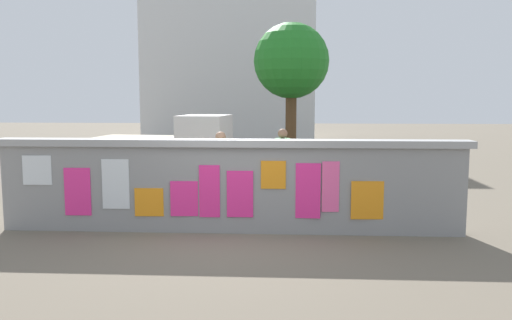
# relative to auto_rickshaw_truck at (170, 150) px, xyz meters

# --- Properties ---
(ground) EXTENTS (60.00, 60.00, 0.00)m
(ground) POSITION_rel_auto_rickshaw_truck_xyz_m (2.19, 2.93, -0.90)
(ground) COLOR #6B6051
(poster_wall) EXTENTS (8.15, 0.42, 1.61)m
(poster_wall) POSITION_rel_auto_rickshaw_truck_xyz_m (2.18, -5.08, -0.07)
(poster_wall) COLOR gray
(poster_wall) RESTS_ON ground
(auto_rickshaw_truck) EXTENTS (3.75, 1.92, 1.85)m
(auto_rickshaw_truck) POSITION_rel_auto_rickshaw_truck_xyz_m (0.00, 0.00, 0.00)
(auto_rickshaw_truck) COLOR black
(auto_rickshaw_truck) RESTS_ON ground
(motorcycle) EXTENTS (1.90, 0.56, 0.87)m
(motorcycle) POSITION_rel_auto_rickshaw_truck_xyz_m (4.63, -3.67, -0.44)
(motorcycle) COLOR black
(motorcycle) RESTS_ON ground
(bicycle_near) EXTENTS (1.71, 0.44, 0.95)m
(bicycle_near) POSITION_rel_auto_rickshaw_truck_xyz_m (4.72, -0.01, -0.54)
(bicycle_near) COLOR black
(bicycle_near) RESTS_ON ground
(person_walking) EXTENTS (0.40, 0.40, 1.62)m
(person_walking) POSITION_rel_auto_rickshaw_truck_xyz_m (1.80, -3.20, 0.09)
(person_walking) COLOR yellow
(person_walking) RESTS_ON ground
(person_bystander) EXTENTS (0.42, 0.42, 1.62)m
(person_bystander) POSITION_rel_auto_rickshaw_truck_xyz_m (3.07, -2.13, 0.09)
(person_bystander) COLOR #D83F72
(person_bystander) RESTS_ON ground
(tree_roadside) EXTENTS (2.71, 2.71, 4.98)m
(tree_roadside) POSITION_rel_auto_rickshaw_truck_xyz_m (3.33, 5.12, 2.68)
(tree_roadside) COLOR brown
(tree_roadside) RESTS_ON ground
(building_background) EXTENTS (9.01, 4.48, 9.39)m
(building_background) POSITION_rel_auto_rickshaw_truck_xyz_m (0.20, 14.03, 3.82)
(building_background) COLOR silver
(building_background) RESTS_ON ground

